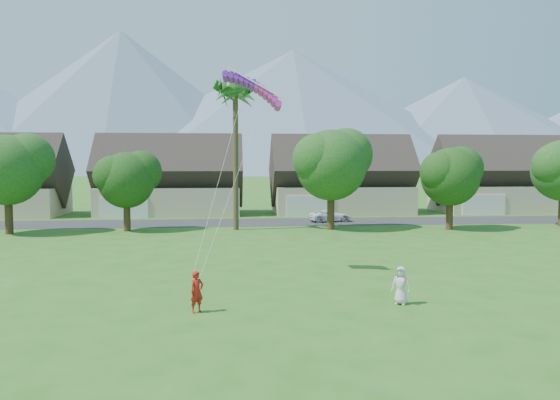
{
  "coord_description": "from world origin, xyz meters",
  "views": [
    {
      "loc": [
        -2.55,
        -17.38,
        5.72
      ],
      "look_at": [
        0.0,
        10.0,
        3.8
      ],
      "focal_mm": 35.0,
      "sensor_mm": 36.0,
      "label": 1
    }
  ],
  "objects": [
    {
      "name": "fan_palm",
      "position": [
        -2.0,
        28.5,
        11.8
      ],
      "size": [
        3.0,
        3.0,
        13.8
      ],
      "color": "#4C3D26",
      "rests_on": "ground"
    },
    {
      "name": "parked_car",
      "position": [
        7.06,
        34.0,
        0.56
      ],
      "size": [
        4.35,
        2.63,
        1.13
      ],
      "primitive_type": "imported",
      "rotation": [
        0.0,
        0.0,
        1.77
      ],
      "color": "white",
      "rests_on": "ground"
    },
    {
      "name": "tree_row",
      "position": [
        -1.14,
        27.92,
        4.89
      ],
      "size": [
        62.27,
        6.67,
        8.45
      ],
      "color": "#47301C",
      "rests_on": "ground"
    },
    {
      "name": "watcher",
      "position": [
        4.3,
        3.68,
        0.77
      ],
      "size": [
        0.9,
        0.82,
        1.54
      ],
      "primitive_type": "imported",
      "rotation": [
        0.0,
        0.0,
        -0.58
      ],
      "color": "silver",
      "rests_on": "ground"
    },
    {
      "name": "parafoil_kite",
      "position": [
        -1.26,
        10.15,
        9.49
      ],
      "size": [
        3.33,
        1.16,
        0.5
      ],
      "rotation": [
        0.0,
        0.0,
        -0.1
      ],
      "color": "purple",
      "rests_on": "ground"
    },
    {
      "name": "houses_row",
      "position": [
        0.49,
        42.99,
        3.44
      ],
      "size": [
        72.75,
        8.19,
        8.86
      ],
      "color": "beige",
      "rests_on": "ground"
    },
    {
      "name": "ground",
      "position": [
        0.0,
        0.0,
        0.0
      ],
      "size": [
        500.0,
        500.0,
        0.0
      ],
      "primitive_type": "plane",
      "color": "#2D6019",
      "rests_on": "ground"
    },
    {
      "name": "mountain_ridge",
      "position": [
        10.4,
        260.0,
        29.07
      ],
      "size": [
        540.0,
        240.0,
        70.0
      ],
      "color": "slate",
      "rests_on": "ground"
    },
    {
      "name": "street",
      "position": [
        0.0,
        34.0,
        0.01
      ],
      "size": [
        90.0,
        7.0,
        0.01
      ],
      "primitive_type": "cube",
      "color": "#2D2D30",
      "rests_on": "ground"
    },
    {
      "name": "kite_flyer",
      "position": [
        -3.81,
        3.24,
        0.8
      ],
      "size": [
        0.69,
        0.66,
        1.59
      ],
      "primitive_type": "imported",
      "rotation": [
        0.0,
        0.0,
        0.68
      ],
      "color": "red",
      "rests_on": "ground"
    }
  ]
}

